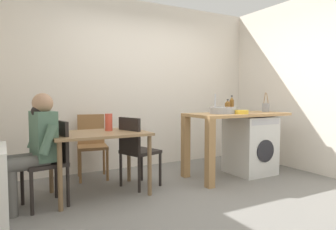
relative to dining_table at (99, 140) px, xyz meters
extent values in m
plane|color=slate|center=(1.00, -0.63, -0.64)|extent=(5.46, 5.46, 0.00)
cube|color=silver|center=(1.00, 1.12, 0.71)|extent=(4.60, 0.10, 2.70)
cube|color=silver|center=(3.15, -0.63, 0.71)|extent=(0.10, 3.80, 2.70)
cube|color=white|center=(-1.02, -0.33, -0.29)|extent=(0.10, 0.80, 0.70)
cube|color=olive|center=(0.00, 0.00, 0.08)|extent=(1.10, 0.76, 0.03)
cylinder|color=brown|center=(-0.50, -0.33, -0.29)|extent=(0.05, 0.05, 0.71)
cylinder|color=brown|center=(0.50, -0.33, -0.29)|extent=(0.05, 0.05, 0.71)
cylinder|color=brown|center=(-0.50, 0.33, -0.29)|extent=(0.05, 0.05, 0.71)
cylinder|color=brown|center=(0.50, 0.33, -0.29)|extent=(0.05, 0.05, 0.71)
cube|color=black|center=(-0.62, -0.10, -0.19)|extent=(0.47, 0.47, 0.04)
cube|color=black|center=(-0.44, -0.07, 0.03)|extent=(0.11, 0.38, 0.45)
cylinder|color=black|center=(-0.76, -0.31, -0.42)|extent=(0.04, 0.04, 0.45)
cylinder|color=black|center=(-0.83, 0.04, -0.42)|extent=(0.04, 0.04, 0.45)
cylinder|color=black|center=(-0.41, -0.24, -0.42)|extent=(0.04, 0.04, 0.45)
cylinder|color=black|center=(-0.48, 0.11, -0.42)|extent=(0.04, 0.04, 0.45)
cube|color=black|center=(0.55, 0.05, -0.19)|extent=(0.50, 0.50, 0.04)
cube|color=black|center=(0.38, -0.01, 0.03)|extent=(0.15, 0.37, 0.45)
cylinder|color=black|center=(0.67, 0.28, -0.42)|extent=(0.04, 0.04, 0.45)
cylinder|color=black|center=(0.78, -0.07, -0.42)|extent=(0.04, 0.04, 0.45)
cylinder|color=black|center=(0.32, 0.17, -0.42)|extent=(0.04, 0.04, 0.45)
cylinder|color=black|center=(0.43, -0.18, -0.42)|extent=(0.04, 0.04, 0.45)
cube|color=olive|center=(0.10, 0.70, -0.19)|extent=(0.46, 0.46, 0.04)
cube|color=olive|center=(0.13, 0.88, 0.03)|extent=(0.38, 0.10, 0.45)
cylinder|color=olive|center=(0.25, 0.49, -0.42)|extent=(0.04, 0.04, 0.45)
cylinder|color=olive|center=(-0.11, 0.55, -0.42)|extent=(0.04, 0.04, 0.45)
cylinder|color=olive|center=(0.31, 0.85, -0.42)|extent=(0.04, 0.04, 0.45)
cylinder|color=olive|center=(-0.05, 0.91, -0.42)|extent=(0.04, 0.04, 0.45)
cylinder|color=#595651|center=(-0.94, -0.25, -0.42)|extent=(0.11, 0.11, 0.45)
cylinder|color=#595651|center=(-0.97, -0.07, -0.42)|extent=(0.11, 0.11, 0.45)
cylinder|color=#595651|center=(-0.78, -0.22, -0.14)|extent=(0.42, 0.21, 0.14)
cylinder|color=#595651|center=(-0.81, -0.04, -0.14)|extent=(0.42, 0.21, 0.14)
cube|color=#4C6B56|center=(-0.62, -0.10, 0.11)|extent=(0.26, 0.37, 0.52)
cylinder|color=#4C6B56|center=(-0.60, -0.31, 0.09)|extent=(0.20, 0.12, 0.31)
cylinder|color=#4C6B56|center=(-0.68, 0.10, 0.09)|extent=(0.20, 0.12, 0.31)
sphere|color=#A57A5B|center=(-0.62, -0.10, 0.45)|extent=(0.21, 0.21, 0.21)
sphere|color=black|center=(-0.68, -0.11, 0.37)|extent=(0.12, 0.12, 0.12)
cube|color=tan|center=(2.00, -0.15, 0.26)|extent=(1.50, 0.68, 0.04)
cube|color=#A07749|center=(1.30, -0.44, -0.20)|extent=(0.10, 0.10, 0.88)
cube|color=#A07749|center=(1.30, 0.14, -0.20)|extent=(0.10, 0.10, 0.88)
cube|color=silver|center=(2.26, -0.15, -0.21)|extent=(0.60, 0.60, 0.86)
cylinder|color=black|center=(2.26, -0.45, -0.26)|extent=(0.32, 0.02, 0.32)
cube|color=#B2B2B7|center=(2.26, -0.45, 0.16)|extent=(0.54, 0.01, 0.08)
cylinder|color=#9EA0A5|center=(1.73, -0.15, 0.32)|extent=(0.38, 0.38, 0.09)
cylinder|color=#B2B2B7|center=(1.73, 0.03, 0.42)|extent=(0.02, 0.02, 0.28)
cylinder|color=brown|center=(1.99, 0.06, 0.35)|extent=(0.08, 0.08, 0.14)
cone|color=brown|center=(1.99, 0.06, 0.44)|extent=(0.07, 0.07, 0.04)
cylinder|color=#262626|center=(1.99, 0.06, 0.47)|extent=(0.03, 0.03, 0.02)
cylinder|color=brown|center=(2.08, 0.07, 0.37)|extent=(0.07, 0.07, 0.18)
cone|color=brown|center=(2.08, 0.07, 0.49)|extent=(0.06, 0.06, 0.05)
cylinder|color=#262626|center=(2.08, 0.07, 0.52)|extent=(0.03, 0.03, 0.02)
cylinder|color=gold|center=(1.89, -0.35, 0.30)|extent=(0.20, 0.20, 0.05)
cylinder|color=olive|center=(1.89, -0.35, 0.32)|extent=(0.16, 0.16, 0.03)
cylinder|color=gray|center=(2.63, -0.10, 0.34)|extent=(0.11, 0.11, 0.13)
cylinder|color=#99724C|center=(2.61, -0.09, 0.49)|extent=(0.01, 0.04, 0.18)
cylinder|color=#99724C|center=(2.65, -0.11, 0.49)|extent=(0.01, 0.05, 0.18)
cylinder|color=#D84C38|center=(0.15, 0.10, 0.20)|extent=(0.09, 0.09, 0.21)
cube|color=#B2B2B7|center=(1.95, -0.25, 0.28)|extent=(0.15, 0.06, 0.01)
cube|color=#262628|center=(1.95, -0.25, 0.28)|extent=(0.15, 0.06, 0.01)
camera|label=1|loc=(-0.98, -3.46, 0.53)|focal=32.01mm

